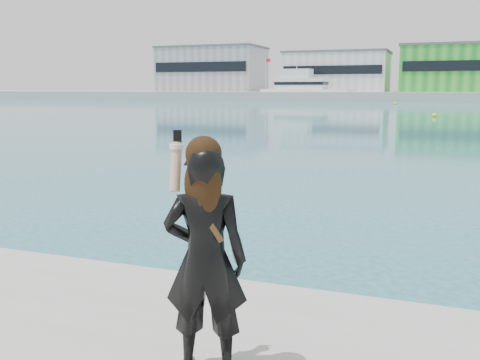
% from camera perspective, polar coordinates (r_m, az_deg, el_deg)
% --- Properties ---
extents(far_quay, '(320.00, 40.00, 2.00)m').
position_cam_1_polar(far_quay, '(134.14, 19.79, 8.43)').
color(far_quay, '#9E9E99').
rests_on(far_quay, ground).
extents(warehouse_grey_left, '(26.52, 16.36, 11.50)m').
position_cam_1_polar(warehouse_grey_left, '(144.04, -2.97, 11.73)').
color(warehouse_grey_left, gray).
rests_on(warehouse_grey_left, far_quay).
extents(warehouse_white, '(24.48, 15.35, 9.50)m').
position_cam_1_polar(warehouse_white, '(134.35, 10.32, 11.30)').
color(warehouse_white, silver).
rests_on(warehouse_white, far_quay).
extents(warehouse_green, '(30.60, 16.36, 10.50)m').
position_cam_1_polar(warehouse_green, '(132.29, 23.45, 10.91)').
color(warehouse_green, green).
rests_on(warehouse_green, far_quay).
extents(flagpole_left, '(1.28, 0.16, 8.00)m').
position_cam_1_polar(flagpole_left, '(131.44, 2.79, 11.38)').
color(flagpole_left, silver).
rests_on(flagpole_left, far_quay).
extents(motor_yacht, '(20.18, 6.95, 9.26)m').
position_cam_1_polar(motor_yacht, '(122.06, 6.78, 9.61)').
color(motor_yacht, white).
rests_on(motor_yacht, ground).
extents(buoy_far, '(0.50, 0.50, 0.50)m').
position_cam_1_polar(buoy_far, '(98.25, 16.26, 7.74)').
color(buoy_far, yellow).
rests_on(buoy_far, ground).
extents(buoy_extra, '(0.50, 0.50, 0.50)m').
position_cam_1_polar(buoy_extra, '(56.64, 20.03, 6.34)').
color(buoy_extra, yellow).
rests_on(buoy_extra, ground).
extents(woman, '(0.68, 0.53, 1.73)m').
position_cam_1_polar(woman, '(3.81, -3.75, -7.81)').
color(woman, black).
rests_on(woman, near_quay).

